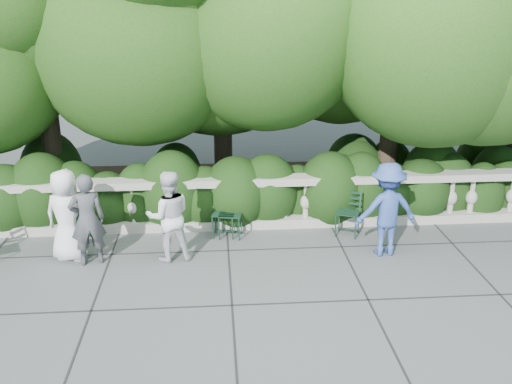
{
  "coord_description": "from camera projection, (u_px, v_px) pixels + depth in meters",
  "views": [
    {
      "loc": [
        -0.69,
        -8.15,
        4.36
      ],
      "look_at": [
        0.0,
        1.0,
        1.0
      ],
      "focal_mm": 40.0,
      "sensor_mm": 36.0,
      "label": 1
    }
  ],
  "objects": [
    {
      "name": "person_businessman",
      "position": [
        67.0,
        215.0,
        9.35
      ],
      "size": [
        0.87,
        0.68,
        1.57
      ],
      "primitive_type": "imported",
      "rotation": [
        0.0,
        0.0,
        2.89
      ],
      "color": "white",
      "rests_on": "ground"
    },
    {
      "name": "chair_e",
      "position": [
        345.0,
        238.0,
        10.39
      ],
      "size": [
        0.6,
        0.62,
        0.84
      ],
      "primitive_type": null,
      "rotation": [
        0.0,
        0.0,
        -0.42
      ],
      "color": "black",
      "rests_on": "ground"
    },
    {
      "name": "chair_d",
      "position": [
        223.0,
        239.0,
        10.33
      ],
      "size": [
        0.51,
        0.54,
        0.84
      ],
      "primitive_type": null,
      "rotation": [
        0.0,
        0.0,
        -0.16
      ],
      "color": "black",
      "rests_on": "ground"
    },
    {
      "name": "person_older_blue",
      "position": [
        387.0,
        209.0,
        9.53
      ],
      "size": [
        1.1,
        0.69,
        1.62
      ],
      "primitive_type": "imported",
      "rotation": [
        0.0,
        0.0,
        3.23
      ],
      "color": "#314D95",
      "rests_on": "ground"
    },
    {
      "name": "tree_canopy",
      "position": [
        283.0,
        6.0,
        10.85
      ],
      "size": [
        15.04,
        6.52,
        6.78
      ],
      "color": "#3F3023",
      "rests_on": "ground"
    },
    {
      "name": "shrub_hedge",
      "position": [
        249.0,
        204.0,
        11.99
      ],
      "size": [
        15.0,
        2.6,
        1.7
      ],
      "primitive_type": null,
      "color": "black",
      "rests_on": "ground"
    },
    {
      "name": "chair_a",
      "position": [
        75.0,
        242.0,
        10.21
      ],
      "size": [
        0.5,
        0.53,
        0.84
      ],
      "primitive_type": null,
      "rotation": [
        0.0,
        0.0,
        -0.13
      ],
      "color": "black",
      "rests_on": "ground"
    },
    {
      "name": "balustrade",
      "position": [
        253.0,
        203.0,
        10.7
      ],
      "size": [
        12.0,
        0.44,
        1.0
      ],
      "color": "#9E998E",
      "rests_on": "ground"
    },
    {
      "name": "ground",
      "position": [
        261.0,
        271.0,
        9.18
      ],
      "size": [
        90.0,
        90.0,
        0.0
      ],
      "primitive_type": "plane",
      "color": "#4C4F53",
      "rests_on": "ground"
    },
    {
      "name": "chair_b",
      "position": [
        79.0,
        244.0,
        10.15
      ],
      "size": [
        0.45,
        0.49,
        0.84
      ],
      "primitive_type": null,
      "rotation": [
        0.0,
        0.0,
        0.03
      ],
      "color": "black",
      "rests_on": "ground"
    },
    {
      "name": "chair_c",
      "position": [
        229.0,
        240.0,
        10.29
      ],
      "size": [
        0.52,
        0.55,
        0.84
      ],
      "primitive_type": null,
      "rotation": [
        0.0,
        0.0,
        -0.18
      ],
      "color": "black",
      "rests_on": "ground"
    },
    {
      "name": "person_casual_man",
      "position": [
        169.0,
        216.0,
        9.35
      ],
      "size": [
        0.83,
        0.69,
        1.55
      ],
      "primitive_type": "imported",
      "rotation": [
        0.0,
        0.0,
        3.29
      ],
      "color": "silver",
      "rests_on": "ground"
    },
    {
      "name": "person_woman_grey",
      "position": [
        87.0,
        220.0,
        9.2
      ],
      "size": [
        0.65,
        0.52,
        1.55
      ],
      "primitive_type": "imported",
      "rotation": [
        0.0,
        0.0,
        3.43
      ],
      "color": "#46464B",
      "rests_on": "ground"
    }
  ]
}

